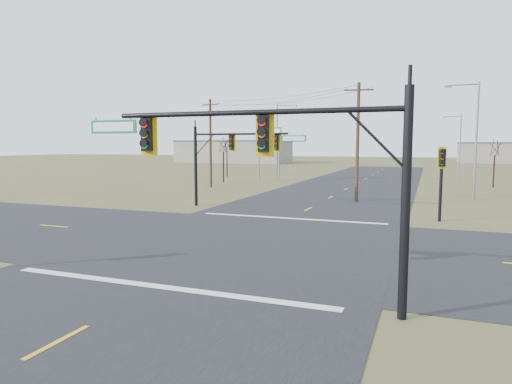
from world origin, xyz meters
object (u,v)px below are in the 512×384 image
at_px(bare_tree_c, 495,147).
at_px(streetlight_b, 459,143).
at_px(mast_arm_far, 235,148).
at_px(streetlight_c, 279,138).
at_px(bare_tree_a, 223,144).
at_px(utility_pole_near, 358,141).
at_px(highway_sign, 269,144).
at_px(utility_pole_far, 211,142).
at_px(mast_arm_near, 263,149).
at_px(bare_tree_b, 227,145).
at_px(streetlight_a, 474,134).
at_px(pedestal_signal_ne, 442,167).

bearing_deg(bare_tree_c, streetlight_b, 104.12).
relative_size(mast_arm_far, streetlight_c, 0.89).
relative_size(mast_arm_far, streetlight_b, 1.01).
distance_m(streetlight_b, bare_tree_a, 32.16).
bearing_deg(utility_pole_near, highway_sign, 127.52).
height_order(utility_pole_near, utility_pole_far, utility_pole_near).
relative_size(mast_arm_near, utility_pole_far, 1.08).
bearing_deg(bare_tree_b, mast_arm_near, -64.38).
distance_m(mast_arm_near, streetlight_a, 31.54).
bearing_deg(highway_sign, streetlight_c, 47.70).
bearing_deg(streetlight_b, bare_tree_c, -69.46).
height_order(mast_arm_far, utility_pole_far, utility_pole_far).
height_order(highway_sign, streetlight_b, streetlight_b).
bearing_deg(utility_pole_far, bare_tree_a, 103.99).
bearing_deg(bare_tree_c, utility_pole_far, -159.07).
relative_size(highway_sign, bare_tree_c, 1.23).
distance_m(mast_arm_far, bare_tree_b, 33.19).
bearing_deg(bare_tree_a, bare_tree_c, 7.52).
bearing_deg(pedestal_signal_ne, highway_sign, 102.99).
height_order(utility_pole_near, streetlight_b, utility_pole_near).
distance_m(utility_pole_near, utility_pole_far, 18.32).
relative_size(utility_pole_near, streetlight_b, 1.11).
xyz_separation_m(mast_arm_far, bare_tree_c, (20.14, 25.05, -0.00)).
distance_m(utility_pole_far, bare_tree_b, 16.90).
relative_size(pedestal_signal_ne, highway_sign, 0.67).
distance_m(mast_arm_far, streetlight_c, 26.34).
distance_m(mast_arm_near, bare_tree_b, 53.71).
height_order(mast_arm_near, streetlight_c, streetlight_c).
relative_size(utility_pole_far, streetlight_b, 1.10).
relative_size(bare_tree_b, bare_tree_c, 1.04).
bearing_deg(utility_pole_far, highway_sign, 75.56).
xyz_separation_m(pedestal_signal_ne, streetlight_a, (2.73, 13.27, 2.25)).
height_order(highway_sign, streetlight_a, streetlight_a).
height_order(mast_arm_near, pedestal_signal_ne, mast_arm_near).
bearing_deg(streetlight_c, streetlight_b, 50.70).
xyz_separation_m(mast_arm_far, utility_pole_far, (-8.94, 13.92, 0.57)).
xyz_separation_m(highway_sign, streetlight_c, (1.05, 0.75, 0.75)).
bearing_deg(bare_tree_c, streetlight_a, -103.88).
bearing_deg(mast_arm_far, pedestal_signal_ne, -8.77).
relative_size(utility_pole_far, streetlight_a, 0.96).
distance_m(mast_arm_far, pedestal_signal_ne, 14.29).
distance_m(mast_arm_far, streetlight_a, 20.78).
xyz_separation_m(utility_pole_far, streetlight_b, (26.04, 23.23, -0.10)).
xyz_separation_m(mast_arm_far, utility_pole_near, (7.94, 6.83, 0.61)).
bearing_deg(streetlight_a, mast_arm_far, -158.59).
relative_size(utility_pole_near, bare_tree_b, 1.66).
bearing_deg(streetlight_b, utility_pole_far, -131.85).
relative_size(streetlight_b, bare_tree_b, 1.49).
bearing_deg(bare_tree_a, highway_sign, 41.54).
xyz_separation_m(bare_tree_a, bare_tree_c, (30.84, 4.07, -0.32)).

